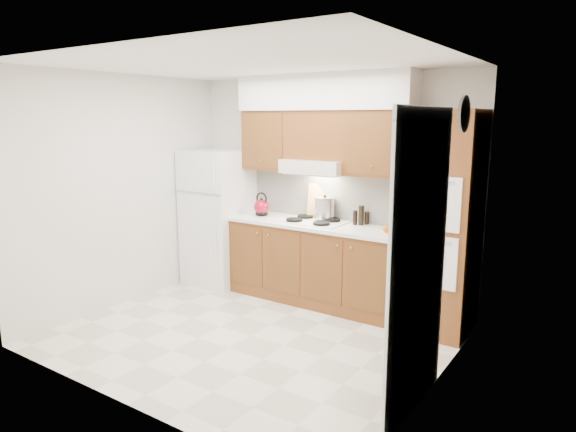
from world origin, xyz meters
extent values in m
plane|color=beige|center=(0.00, 0.00, 0.00)|extent=(3.60, 3.60, 0.00)
plane|color=white|center=(0.00, 0.00, 2.60)|extent=(3.60, 3.60, 0.00)
cube|color=silver|center=(0.00, 1.50, 1.30)|extent=(3.60, 0.02, 2.60)
cube|color=silver|center=(-1.80, 0.00, 1.30)|extent=(0.02, 3.00, 2.60)
cube|color=silver|center=(1.80, 0.00, 1.30)|extent=(0.02, 3.00, 2.60)
cube|color=white|center=(-1.41, 1.14, 0.86)|extent=(0.75, 0.72, 1.72)
cube|color=brown|center=(0.02, 1.20, 0.45)|extent=(2.11, 0.60, 0.90)
cube|color=white|center=(0.03, 1.19, 0.92)|extent=(2.13, 0.62, 0.04)
cube|color=white|center=(0.02, 1.49, 1.22)|extent=(2.11, 0.03, 0.56)
cube|color=brown|center=(1.44, 1.18, 1.10)|extent=(0.70, 0.65, 2.20)
cube|color=brown|center=(-0.71, 1.33, 1.85)|extent=(0.63, 0.33, 0.70)
cube|color=brown|center=(0.72, 1.33, 1.85)|extent=(0.73, 0.33, 0.70)
cube|color=silver|center=(-0.02, 1.27, 1.57)|extent=(0.75, 0.45, 0.15)
cube|color=brown|center=(-0.02, 1.33, 1.92)|extent=(0.75, 0.33, 0.55)
cube|color=silver|center=(0.03, 1.32, 2.40)|extent=(2.13, 0.36, 0.40)
cube|color=white|center=(-0.02, 1.21, 0.95)|extent=(0.74, 0.50, 0.01)
cube|color=black|center=(1.79, -0.35, 1.05)|extent=(0.02, 0.90, 2.10)
cylinder|color=#3F3833|center=(1.79, 0.55, 2.15)|extent=(0.02, 0.30, 0.30)
sphere|color=maroon|center=(-0.75, 1.20, 1.04)|extent=(0.23, 0.23, 0.19)
cube|color=tan|center=(-0.07, 1.45, 1.14)|extent=(0.33, 0.19, 0.42)
cylinder|color=silver|center=(0.05, 1.35, 1.09)|extent=(0.26, 0.26, 0.24)
cylinder|color=black|center=(0.51, 1.36, 1.05)|extent=(0.06, 0.06, 0.22)
cylinder|color=black|center=(0.44, 1.35, 1.02)|extent=(0.06, 0.06, 0.16)
cylinder|color=black|center=(0.54, 1.44, 1.01)|extent=(0.05, 0.05, 0.14)
sphere|color=orange|center=(0.98, 1.19, 0.98)|extent=(0.09, 0.09, 0.09)
sphere|color=orange|center=(0.89, 1.18, 0.98)|extent=(0.10, 0.10, 0.08)
camera|label=1|loc=(2.96, -3.74, 2.12)|focal=32.00mm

